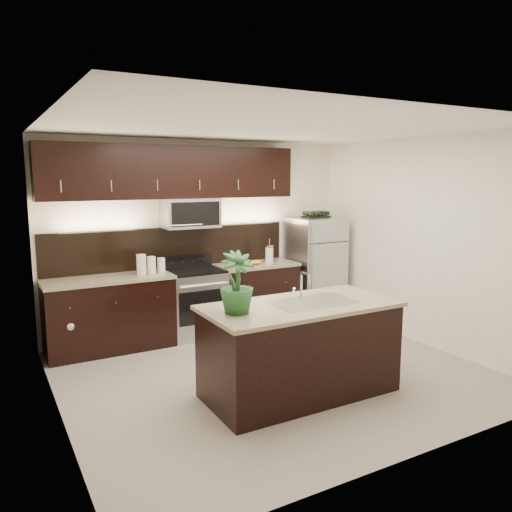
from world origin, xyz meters
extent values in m
plane|color=gray|center=(0.00, 0.00, 0.00)|extent=(4.50, 4.50, 0.00)
cube|color=silver|center=(0.00, 2.00, 1.35)|extent=(4.50, 0.02, 2.70)
cube|color=silver|center=(0.00, -2.00, 1.35)|extent=(4.50, 0.02, 2.70)
cube|color=silver|center=(-2.25, 0.00, 1.35)|extent=(0.02, 4.00, 2.70)
cube|color=silver|center=(2.25, 0.00, 1.35)|extent=(0.02, 4.00, 2.70)
cube|color=white|center=(0.00, 0.00, 2.70)|extent=(4.50, 4.00, 0.02)
cube|color=silver|center=(-2.23, -0.80, 1.01)|extent=(0.04, 0.80, 2.02)
sphere|color=silver|center=(-2.20, -0.48, 1.00)|extent=(0.06, 0.06, 0.06)
cube|color=black|center=(-2.24, 0.75, 1.65)|extent=(0.01, 0.32, 0.46)
cube|color=white|center=(-2.23, 0.75, 1.65)|extent=(0.00, 0.24, 0.36)
cube|color=black|center=(-1.42, 1.69, 0.45)|extent=(1.57, 0.62, 0.90)
cube|color=black|center=(0.71, 1.69, 0.45)|extent=(1.16, 0.62, 0.90)
cube|color=#B2B2B7|center=(-0.25, 1.69, 0.45)|extent=(0.76, 0.62, 0.90)
cube|color=black|center=(-0.25, 1.69, 0.92)|extent=(0.76, 0.60, 0.03)
cube|color=#C0BB90|center=(-1.42, 1.69, 0.92)|extent=(1.59, 0.65, 0.04)
cube|color=#C0BB90|center=(0.71, 1.69, 0.92)|extent=(1.18, 0.65, 0.04)
cube|color=black|center=(-0.46, 1.99, 1.22)|extent=(3.49, 0.02, 0.56)
cube|color=#B2B2B7|center=(-0.25, 1.80, 1.70)|extent=(0.76, 0.40, 0.40)
cube|color=black|center=(-0.46, 1.83, 2.25)|extent=(3.49, 0.33, 0.70)
cube|color=black|center=(-0.05, -0.58, 0.45)|extent=(1.90, 0.90, 0.90)
cube|color=#C0BB90|center=(-0.05, -0.58, 0.92)|extent=(1.96, 0.96, 0.04)
cube|color=silver|center=(0.10, -0.58, 0.95)|extent=(0.84, 0.50, 0.01)
cylinder|color=silver|center=(0.10, -0.37, 1.06)|extent=(0.03, 0.03, 0.24)
cylinder|color=silver|center=(0.10, -0.44, 1.21)|extent=(0.02, 0.14, 0.02)
cylinder|color=silver|center=(0.10, -0.51, 1.16)|extent=(0.02, 0.02, 0.10)
cube|color=#B2B2B7|center=(1.73, 1.63, 0.78)|extent=(0.76, 0.68, 1.57)
cube|color=black|center=(1.73, 1.63, 1.58)|extent=(0.39, 0.24, 0.03)
cylinder|color=black|center=(1.58, 1.63, 1.63)|extent=(0.06, 0.22, 0.06)
cylinder|color=black|center=(1.66, 1.63, 1.63)|extent=(0.06, 0.22, 0.06)
cylinder|color=black|center=(1.73, 1.63, 1.63)|extent=(0.06, 0.22, 0.06)
cylinder|color=black|center=(1.81, 1.63, 1.63)|extent=(0.06, 0.22, 0.06)
cylinder|color=black|center=(1.88, 1.63, 1.63)|extent=(0.06, 0.22, 0.06)
imported|color=#1E4C20|center=(-0.75, -0.57, 1.23)|extent=(0.33, 0.33, 0.57)
cylinder|color=silver|center=(-1.00, 1.64, 1.07)|extent=(0.12, 0.12, 0.27)
cylinder|color=silver|center=(-0.86, 1.67, 1.05)|extent=(0.11, 0.11, 0.22)
cylinder|color=silver|center=(-0.71, 1.70, 1.03)|extent=(0.10, 0.10, 0.19)
cylinder|color=silver|center=(0.91, 1.64, 1.05)|extent=(0.11, 0.11, 0.23)
cylinder|color=silver|center=(0.91, 1.64, 1.18)|extent=(0.12, 0.12, 0.02)
cylinder|color=silver|center=(0.91, 1.64, 1.24)|extent=(0.01, 0.01, 0.09)
ellipsoid|color=gold|center=(0.59, 1.61, 0.97)|extent=(0.22, 0.18, 0.06)
camera|label=1|loc=(-2.78, -4.57, 2.19)|focal=35.00mm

